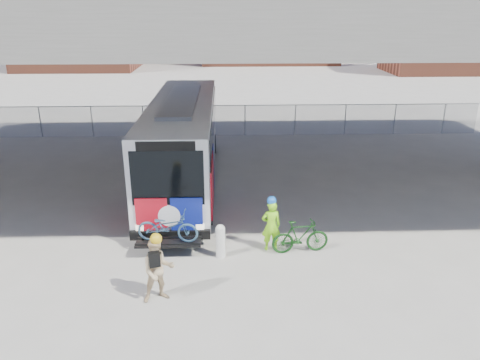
{
  "coord_description": "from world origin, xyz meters",
  "views": [
    {
      "loc": [
        -0.25,
        -15.22,
        7.26
      ],
      "look_at": [
        0.28,
        -0.01,
        1.6
      ],
      "focal_mm": 35.0,
      "sensor_mm": 36.0,
      "label": 1
    }
  ],
  "objects_px": {
    "cyclist_hivis": "(271,224)",
    "bike_parked": "(300,237)",
    "cyclist_tan": "(158,269)",
    "bus": "(183,135)",
    "bollard": "(220,240)"
  },
  "relations": [
    {
      "from": "bollard",
      "to": "cyclist_tan",
      "type": "height_order",
      "value": "cyclist_tan"
    },
    {
      "from": "bollard",
      "to": "cyclist_hivis",
      "type": "bearing_deg",
      "value": 15.2
    },
    {
      "from": "bus",
      "to": "bollard",
      "type": "bearing_deg",
      "value": -76.64
    },
    {
      "from": "bus",
      "to": "cyclist_tan",
      "type": "distance_m",
      "value": 9.01
    },
    {
      "from": "bus",
      "to": "bike_parked",
      "type": "height_order",
      "value": "bus"
    },
    {
      "from": "bollard",
      "to": "cyclist_tan",
      "type": "bearing_deg",
      "value": -126.08
    },
    {
      "from": "bike_parked",
      "to": "cyclist_tan",
      "type": "bearing_deg",
      "value": 113.62
    },
    {
      "from": "bus",
      "to": "bike_parked",
      "type": "bearing_deg",
      "value": -57.97
    },
    {
      "from": "cyclist_hivis",
      "to": "bike_parked",
      "type": "relative_size",
      "value": 1.01
    },
    {
      "from": "cyclist_hivis",
      "to": "cyclist_tan",
      "type": "relative_size",
      "value": 0.94
    },
    {
      "from": "bollard",
      "to": "bike_parked",
      "type": "height_order",
      "value": "bollard"
    },
    {
      "from": "cyclist_hivis",
      "to": "cyclist_tan",
      "type": "distance_m",
      "value": 4.11
    },
    {
      "from": "cyclist_hivis",
      "to": "bike_parked",
      "type": "bearing_deg",
      "value": 159.65
    },
    {
      "from": "bus",
      "to": "bike_parked",
      "type": "xyz_separation_m",
      "value": [
        4.08,
        -6.53,
        -1.56
      ]
    },
    {
      "from": "bus",
      "to": "cyclist_tan",
      "type": "relative_size",
      "value": 6.71
    }
  ]
}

